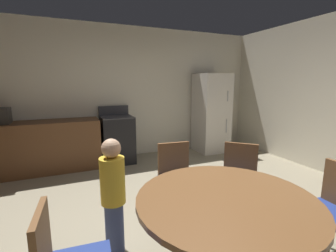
% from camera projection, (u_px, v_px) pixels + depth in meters
% --- Properties ---
extents(ground_plane, '(14.00, 14.00, 0.00)m').
position_uv_depth(ground_plane, '(197.00, 227.00, 2.60)').
color(ground_plane, gray).
extents(wall_back, '(6.09, 0.12, 2.70)m').
position_uv_depth(wall_back, '(128.00, 93.00, 5.01)').
color(wall_back, silver).
rests_on(wall_back, ground).
extents(kitchen_counter, '(2.06, 0.60, 0.90)m').
position_uv_depth(kitchen_counter, '(39.00, 147.00, 4.15)').
color(kitchen_counter, brown).
rests_on(kitchen_counter, ground).
extents(oven_range, '(0.60, 0.60, 1.10)m').
position_uv_depth(oven_range, '(117.00, 139.00, 4.68)').
color(oven_range, black).
rests_on(oven_range, ground).
extents(refrigerator, '(0.68, 0.68, 1.76)m').
position_uv_depth(refrigerator, '(211.00, 113.00, 5.39)').
color(refrigerator, silver).
rests_on(refrigerator, ground).
extents(dining_table, '(1.29, 1.29, 0.76)m').
position_uv_depth(dining_table, '(225.00, 216.00, 1.72)').
color(dining_table, brown).
rests_on(dining_table, ground).
extents(chair_northeast, '(0.57, 0.57, 0.87)m').
position_uv_depth(chair_northeast, '(239.00, 177.00, 2.72)').
color(chair_northeast, brown).
rests_on(chair_northeast, ground).
extents(chair_north, '(0.44, 0.44, 0.87)m').
position_uv_depth(chair_north, '(177.00, 176.00, 2.75)').
color(chair_north, brown).
rests_on(chair_north, ground).
extents(chair_east, '(0.43, 0.43, 0.87)m').
position_uv_depth(chair_east, '(333.00, 206.00, 2.07)').
color(chair_east, brown).
rests_on(chair_east, ground).
extents(person_child, '(0.31, 0.31, 1.09)m').
position_uv_depth(person_child, '(113.00, 194.00, 2.12)').
color(person_child, '#3D4C84').
rests_on(person_child, ground).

